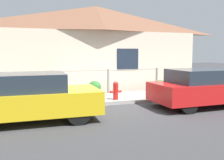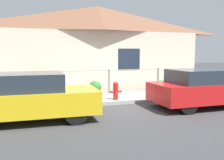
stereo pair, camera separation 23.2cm
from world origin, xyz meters
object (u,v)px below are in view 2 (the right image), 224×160
at_px(car_right, 202,88).
at_px(potted_plant_by_fence, 45,90).
at_px(potted_plant_corner, 161,86).
at_px(car_left, 31,97).
at_px(fire_hydrant, 116,90).
at_px(potted_plant_near_hydrant, 95,88).

bearing_deg(car_right, potted_plant_by_fence, 154.16).
bearing_deg(potted_plant_corner, car_left, -156.63).
xyz_separation_m(fire_hydrant, potted_plant_near_hydrant, (-0.60, 0.84, 0.00)).
xyz_separation_m(car_right, potted_plant_corner, (-0.30, 2.38, -0.22)).
height_order(car_left, potted_plant_near_hydrant, car_left).
height_order(car_right, fire_hydrant, car_right).
distance_m(fire_hydrant, potted_plant_corner, 2.55).
bearing_deg(car_right, fire_hydrant, 150.10).
bearing_deg(potted_plant_by_fence, potted_plant_near_hydrant, -4.47).
relative_size(car_left, potted_plant_by_fence, 5.86).
height_order(car_left, potted_plant_corner, car_left).
distance_m(car_left, potted_plant_near_hydrant, 3.47).
xyz_separation_m(potted_plant_near_hydrant, potted_plant_by_fence, (-1.95, 0.15, -0.03)).
relative_size(potted_plant_by_fence, potted_plant_corner, 1.09).
bearing_deg(car_right, potted_plant_corner, 97.31).
bearing_deg(fire_hydrant, potted_plant_by_fence, 158.63).
height_order(fire_hydrant, potted_plant_near_hydrant, fire_hydrant).
xyz_separation_m(fire_hydrant, potted_plant_corner, (2.42, 0.81, -0.05)).
height_order(potted_plant_near_hydrant, potted_plant_by_fence, potted_plant_near_hydrant).
bearing_deg(fire_hydrant, potted_plant_corner, 18.43).
bearing_deg(potted_plant_corner, car_right, -82.88).
xyz_separation_m(car_right, fire_hydrant, (-2.71, 1.57, -0.17)).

